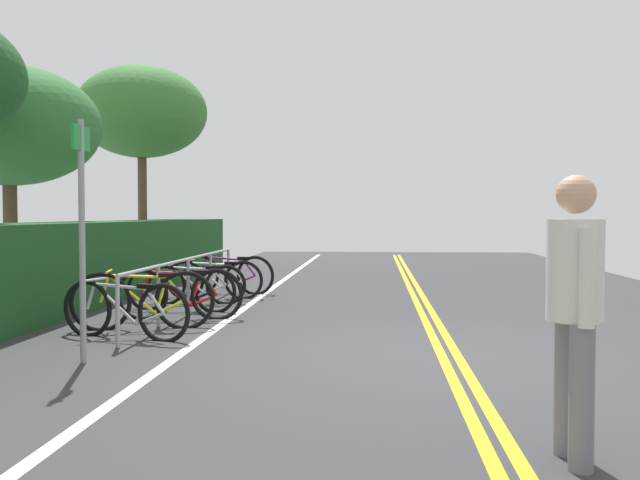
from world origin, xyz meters
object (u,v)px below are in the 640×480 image
object	(u,v)px
bicycle_5	(214,279)
bicycle_6	(228,274)
bicycle_0	(125,310)
bicycle_1	(143,300)
sign_post_near	(82,218)
bicycle_2	(180,294)
tree_far_right	(9,126)
bicycle_3	(181,289)
pedestrian	(575,298)
bike_rack	(188,271)
bicycle_4	(196,284)
tree_extra	(142,113)

from	to	relation	value
bicycle_5	bicycle_6	size ratio (longest dim) A/B	0.96
bicycle_0	bicycle_1	distance (m)	0.65
bicycle_0	sign_post_near	xyz separation A→B (m)	(-1.35, -0.08, 1.08)
bicycle_2	tree_far_right	distance (m)	5.70
bicycle_1	bicycle_3	bearing A→B (deg)	-0.13
bicycle_6	pedestrian	size ratio (longest dim) A/B	1.06
bicycle_1	bicycle_6	world-z (taller)	bicycle_1
pedestrian	sign_post_near	size ratio (longest dim) A/B	0.71
bicycle_0	bicycle_6	bearing A→B (deg)	-2.65
bicycle_0	bicycle_3	distance (m)	2.33
bike_rack	bicycle_4	distance (m)	0.90
bicycle_2	tree_extra	bearing A→B (deg)	22.08
bicycle_1	bike_rack	bearing A→B (deg)	-4.30
tree_extra	bicycle_5	bearing A→B (deg)	-150.03
bicycle_6	tree_extra	world-z (taller)	tree_extra
bicycle_6	sign_post_near	bearing A→B (deg)	178.67
bicycle_1	tree_extra	world-z (taller)	tree_extra
bicycle_0	bicycle_5	distance (m)	3.92
bicycle_5	tree_far_right	bearing A→B (deg)	81.35
sign_post_near	tree_extra	xyz separation A→B (m)	(10.52, 2.96, 2.56)
bicycle_3	bicycle_4	bearing A→B (deg)	-1.17
bicycle_5	tree_far_right	size ratio (longest dim) A/B	0.41
bicycle_5	sign_post_near	distance (m)	5.37
bike_rack	tree_extra	bearing A→B (deg)	23.65
bicycle_5	bicycle_6	world-z (taller)	bicycle_6
bicycle_2	bicycle_6	distance (m)	3.18
pedestrian	tree_far_right	xyz separation A→B (m)	(8.29, 7.84, 2.10)
bicycle_2	bicycle_5	world-z (taller)	bicycle_2
pedestrian	tree_far_right	distance (m)	11.60
bicycle_3	sign_post_near	world-z (taller)	sign_post_near
bicycle_2	bicycle_1	bearing A→B (deg)	166.14
bike_rack	bicycle_2	bearing A→B (deg)	-173.23
bike_rack	tree_far_right	world-z (taller)	tree_far_right
bike_rack	bicycle_3	distance (m)	0.30
bicycle_4	pedestrian	distance (m)	8.03
bicycle_6	bicycle_0	bearing A→B (deg)	177.35
bicycle_2	tree_extra	distance (m)	9.02
bicycle_0	bicycle_2	world-z (taller)	bicycle_2
bicycle_1	tree_far_right	bearing A→B (deg)	44.50
bicycle_1	bicycle_5	world-z (taller)	bicycle_1
bicycle_2	pedestrian	bearing A→B (deg)	-144.19
bicycle_1	bicycle_4	world-z (taller)	bicycle_1
bicycle_3	tree_extra	world-z (taller)	tree_extra
bicycle_6	sign_post_near	world-z (taller)	sign_post_near
bike_rack	bicycle_0	size ratio (longest dim) A/B	3.41
sign_post_near	tree_far_right	world-z (taller)	tree_far_right
bicycle_2	sign_post_near	bearing A→B (deg)	177.19
bicycle_3	bicycle_4	xyz separation A→B (m)	(0.82, -0.02, -0.01)
bicycle_5	bicycle_0	bearing A→B (deg)	177.86
bike_rack	bicycle_3	xyz separation A→B (m)	(0.03, 0.12, -0.27)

